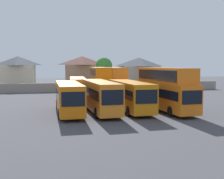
{
  "coord_description": "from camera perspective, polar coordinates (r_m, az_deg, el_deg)",
  "views": [
    {
      "loc": [
        -7.06,
        -31.8,
        5.42
      ],
      "look_at": [
        0.0,
        3.0,
        2.33
      ],
      "focal_mm": 45.87,
      "sensor_mm": 36.0,
      "label": 1
    }
  ],
  "objects": [
    {
      "name": "bus_6",
      "position": [
        48.37,
        -2.38,
        1.87
      ],
      "size": [
        3.08,
        11.17,
        4.99
      ],
      "rotation": [
        0.0,
        0.0,
        -1.62
      ],
      "color": "orange",
      "rests_on": "ground"
    },
    {
      "name": "bus_3",
      "position": [
        33.44,
        3.66,
        -0.96
      ],
      "size": [
        2.97,
        10.96,
        3.45
      ],
      "rotation": [
        0.0,
        0.0,
        -1.53
      ],
      "color": "orange",
      "rests_on": "ground"
    },
    {
      "name": "house_terrace_right",
      "position": [
        69.17,
        5.37,
        3.47
      ],
      "size": [
        8.6,
        8.23,
        7.12
      ],
      "color": "tan",
      "rests_on": "ground"
    },
    {
      "name": "house_terrace_left",
      "position": [
        66.95,
        -18.19,
        3.26
      ],
      "size": [
        7.49,
        7.29,
        7.29
      ],
      "color": "beige",
      "rests_on": "ground"
    },
    {
      "name": "bus_1",
      "position": [
        32.05,
        -8.62,
        -1.31
      ],
      "size": [
        2.77,
        11.03,
        3.4
      ],
      "rotation": [
        0.0,
        0.0,
        -1.55
      ],
      "color": "orange",
      "rests_on": "ground"
    },
    {
      "name": "bus_2",
      "position": [
        32.4,
        -2.4,
        -1.05
      ],
      "size": [
        3.04,
        11.33,
        3.55
      ],
      "rotation": [
        0.0,
        0.0,
        -1.52
      ],
      "color": "orange",
      "rests_on": "ground"
    },
    {
      "name": "tree_left_of_lot",
      "position": [
        60.85,
        -1.63,
        4.73
      ],
      "size": [
        3.52,
        3.52,
        6.98
      ],
      "color": "brown",
      "rests_on": "ground"
    },
    {
      "name": "ground",
      "position": [
        50.59,
        -3.38,
        -1.19
      ],
      "size": [
        140.0,
        140.0,
        0.0
      ],
      "primitive_type": "plane",
      "color": "#424247"
    },
    {
      "name": "bus_5",
      "position": [
        47.35,
        -6.88,
        0.65
      ],
      "size": [
        3.05,
        11.51,
        3.28
      ],
      "rotation": [
        0.0,
        0.0,
        -1.63
      ],
      "color": "orange",
      "rests_on": "ground"
    },
    {
      "name": "bus_4",
      "position": [
        34.17,
        10.56,
        0.56
      ],
      "size": [
        3.23,
        11.91,
        5.06
      ],
      "rotation": [
        0.0,
        0.0,
        -1.51
      ],
      "color": "orange",
      "rests_on": "ground"
    },
    {
      "name": "depot_boundary_wall",
      "position": [
        58.06,
        -4.45,
        0.49
      ],
      "size": [
        56.0,
        0.5,
        1.8
      ],
      "primitive_type": "cube",
      "color": "gray",
      "rests_on": "ground"
    },
    {
      "name": "bus_7",
      "position": [
        48.77,
        0.43,
        1.87
      ],
      "size": [
        2.75,
        10.94,
        4.95
      ],
      "rotation": [
        0.0,
        0.0,
        -1.59
      ],
      "color": "orange",
      "rests_on": "ground"
    },
    {
      "name": "house_terrace_centre",
      "position": [
        66.65,
        -5.94,
        3.51
      ],
      "size": [
        7.97,
        6.37,
        7.37
      ],
      "color": "#9E7A60",
      "rests_on": "ground"
    }
  ]
}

